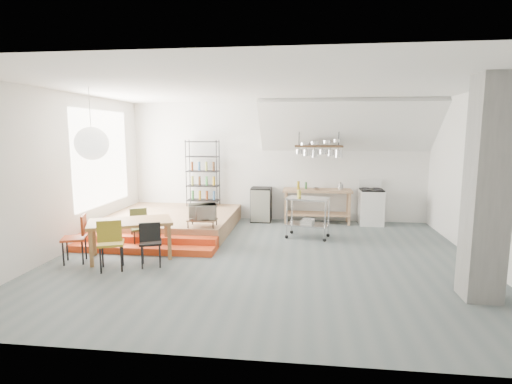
# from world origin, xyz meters

# --- Properties ---
(floor) EXTENTS (8.00, 8.00, 0.00)m
(floor) POSITION_xyz_m (0.00, 0.00, 0.00)
(floor) COLOR slate
(floor) RESTS_ON ground
(wall_back) EXTENTS (8.00, 0.04, 3.20)m
(wall_back) POSITION_xyz_m (0.00, 3.50, 1.60)
(wall_back) COLOR silver
(wall_back) RESTS_ON ground
(wall_left) EXTENTS (0.04, 7.00, 3.20)m
(wall_left) POSITION_xyz_m (-4.00, 0.00, 1.60)
(wall_left) COLOR silver
(wall_left) RESTS_ON ground
(wall_right) EXTENTS (0.04, 7.00, 3.20)m
(wall_right) POSITION_xyz_m (4.00, 0.00, 1.60)
(wall_right) COLOR silver
(wall_right) RESTS_ON ground
(ceiling) EXTENTS (8.00, 7.00, 0.02)m
(ceiling) POSITION_xyz_m (0.00, 0.00, 3.20)
(ceiling) COLOR white
(ceiling) RESTS_ON wall_back
(slope_ceiling) EXTENTS (4.40, 1.44, 1.32)m
(slope_ceiling) POSITION_xyz_m (1.80, 2.90, 2.55)
(slope_ceiling) COLOR white
(slope_ceiling) RESTS_ON wall_back
(window_pane) EXTENTS (0.02, 2.50, 2.20)m
(window_pane) POSITION_xyz_m (-3.98, 1.50, 1.80)
(window_pane) COLOR white
(window_pane) RESTS_ON wall_left
(platform) EXTENTS (3.00, 3.00, 0.40)m
(platform) POSITION_xyz_m (-2.50, 2.00, 0.20)
(platform) COLOR #9E734F
(platform) RESTS_ON ground
(step_lower) EXTENTS (3.00, 0.35, 0.13)m
(step_lower) POSITION_xyz_m (-2.50, 0.05, 0.07)
(step_lower) COLOR #DF451A
(step_lower) RESTS_ON ground
(step_upper) EXTENTS (3.00, 0.35, 0.27)m
(step_upper) POSITION_xyz_m (-2.50, 0.40, 0.13)
(step_upper) COLOR #DF451A
(step_upper) RESTS_ON ground
(concrete_column) EXTENTS (0.50, 0.50, 3.20)m
(concrete_column) POSITION_xyz_m (3.30, -1.50, 1.60)
(concrete_column) COLOR slate
(concrete_column) RESTS_ON ground
(kitchen_counter) EXTENTS (1.80, 0.60, 0.91)m
(kitchen_counter) POSITION_xyz_m (1.10, 3.15, 0.63)
(kitchen_counter) COLOR #9E734F
(kitchen_counter) RESTS_ON ground
(stove) EXTENTS (0.60, 0.60, 1.18)m
(stove) POSITION_xyz_m (2.50, 3.16, 0.48)
(stove) COLOR white
(stove) RESTS_ON ground
(pot_rack) EXTENTS (1.20, 0.50, 1.43)m
(pot_rack) POSITION_xyz_m (1.13, 2.92, 1.98)
(pot_rack) COLOR #3B2817
(pot_rack) RESTS_ON ceiling
(wire_shelving) EXTENTS (0.88, 0.38, 1.80)m
(wire_shelving) POSITION_xyz_m (-2.00, 3.20, 1.33)
(wire_shelving) COLOR black
(wire_shelving) RESTS_ON platform
(microwave_shelf) EXTENTS (0.60, 0.40, 0.16)m
(microwave_shelf) POSITION_xyz_m (-1.40, 0.75, 0.55)
(microwave_shelf) COLOR #9E734F
(microwave_shelf) RESTS_ON platform
(paper_lantern) EXTENTS (0.60, 0.60, 0.60)m
(paper_lantern) POSITION_xyz_m (-3.09, -0.52, 2.20)
(paper_lantern) COLOR white
(paper_lantern) RESTS_ON ceiling
(dining_table) EXTENTS (1.75, 1.42, 0.73)m
(dining_table) POSITION_xyz_m (-2.55, -0.27, 0.65)
(dining_table) COLOR olive
(dining_table) RESTS_ON ground
(chair_mustard) EXTENTS (0.55, 0.55, 0.93)m
(chair_mustard) POSITION_xyz_m (-2.56, -1.05, 0.55)
(chair_mustard) COLOR olive
(chair_mustard) RESTS_ON ground
(chair_black) EXTENTS (0.49, 0.49, 0.84)m
(chair_black) POSITION_xyz_m (-1.96, -0.76, 0.50)
(chair_black) COLOR black
(chair_black) RESTS_ON ground
(chair_olive) EXTENTS (0.51, 0.51, 0.81)m
(chair_olive) POSITION_xyz_m (-2.67, 0.43, 0.49)
(chair_olive) COLOR #515D2C
(chair_olive) RESTS_ON ground
(chair_red) EXTENTS (0.53, 0.53, 0.89)m
(chair_red) POSITION_xyz_m (-3.39, -0.66, 0.53)
(chair_red) COLOR #A83918
(chair_red) RESTS_ON ground
(rolling_cart) EXTENTS (1.03, 0.72, 0.93)m
(rolling_cart) POSITION_xyz_m (0.85, 1.61, 0.60)
(rolling_cart) COLOR silver
(rolling_cart) RESTS_ON ground
(mini_fridge) EXTENTS (0.54, 0.54, 0.92)m
(mini_fridge) POSITION_xyz_m (-0.39, 3.20, 0.46)
(mini_fridge) COLOR black
(mini_fridge) RESTS_ON ground
(microwave) EXTENTS (0.67, 0.55, 0.32)m
(microwave) POSITION_xyz_m (-1.40, 0.75, 0.73)
(microwave) COLOR beige
(microwave) RESTS_ON microwave_shelf
(bowl) EXTENTS (0.24, 0.24, 0.05)m
(bowl) POSITION_xyz_m (1.07, 3.10, 0.93)
(bowl) COLOR silver
(bowl) RESTS_ON kitchen_counter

